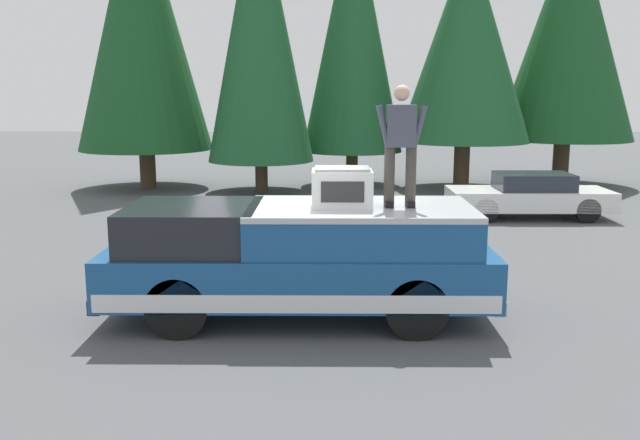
# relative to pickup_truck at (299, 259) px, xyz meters

# --- Properties ---
(ground_plane) EXTENTS (90.00, 90.00, 0.00)m
(ground_plane) POSITION_rel_pickup_truck_xyz_m (0.40, 0.29, -0.87)
(ground_plane) COLOR #4C4F51
(pickup_truck) EXTENTS (2.01, 5.54, 1.65)m
(pickup_truck) POSITION_rel_pickup_truck_xyz_m (0.00, 0.00, 0.00)
(pickup_truck) COLOR navy
(pickup_truck) RESTS_ON ground
(compressor_unit) EXTENTS (0.65, 0.84, 0.56)m
(compressor_unit) POSITION_rel_pickup_truck_xyz_m (-0.09, -0.61, 1.05)
(compressor_unit) COLOR silver
(compressor_unit) RESTS_ON pickup_truck
(person_on_truck_bed) EXTENTS (0.29, 0.72, 1.69)m
(person_on_truck_bed) POSITION_rel_pickup_truck_xyz_m (-0.04, -1.42, 1.68)
(person_on_truck_bed) COLOR #423D38
(person_on_truck_bed) RESTS_ON pickup_truck
(parked_car_white) EXTENTS (1.64, 4.10, 1.16)m
(parked_car_white) POSITION_rel_pickup_truck_xyz_m (8.03, -5.67, -0.29)
(parked_car_white) COLOR white
(parked_car_white) RESTS_ON ground
(conifer_far_left) EXTENTS (4.59, 4.59, 8.99)m
(conifer_far_left) POSITION_rel_pickup_truck_xyz_m (14.35, -8.57, 4.39)
(conifer_far_left) COLOR #4C3826
(conifer_far_left) RESTS_ON ground
(conifer_left) EXTENTS (4.37, 4.37, 8.12)m
(conifer_left) POSITION_rel_pickup_truck_xyz_m (13.48, -4.94, 3.96)
(conifer_left) COLOR #4C3826
(conifer_left) RESTS_ON ground
(conifer_center_left) EXTENTS (3.43, 3.43, 9.40)m
(conifer_center_left) POSITION_rel_pickup_truck_xyz_m (14.28, -1.28, 4.41)
(conifer_center_left) COLOR #4C3826
(conifer_center_left) RESTS_ON ground
(conifer_center_right) EXTENTS (3.40, 3.40, 9.55)m
(conifer_center_right) POSITION_rel_pickup_truck_xyz_m (12.66, 1.73, 4.40)
(conifer_center_right) COLOR #4C3826
(conifer_center_right) RESTS_ON ground
(conifer_right) EXTENTS (4.41, 4.41, 9.81)m
(conifer_right) POSITION_rel_pickup_truck_xyz_m (13.51, 5.66, 4.67)
(conifer_right) COLOR #4C3826
(conifer_right) RESTS_ON ground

